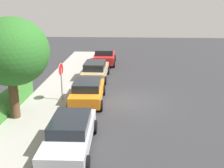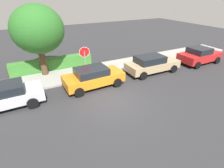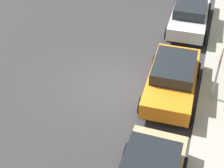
% 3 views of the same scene
% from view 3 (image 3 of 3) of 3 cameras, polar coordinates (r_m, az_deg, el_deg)
% --- Properties ---
extents(ground_plane, '(60.00, 60.00, 0.00)m').
position_cam_3_polar(ground_plane, '(14.00, -0.03, -0.28)').
color(ground_plane, '#2D2D30').
extents(stop_sign, '(0.76, 0.12, 2.44)m').
position_cam_3_polar(stop_sign, '(12.84, 17.38, 2.94)').
color(stop_sign, gray).
rests_on(stop_sign, ground_plane).
extents(parked_car_orange, '(4.13, 2.07, 1.40)m').
position_cam_3_polar(parked_car_orange, '(13.41, 10.04, 0.98)').
color(parked_car_orange, orange).
rests_on(parked_car_orange, ground_plane).
extents(parked_car_silver, '(4.60, 2.02, 1.39)m').
position_cam_3_polar(parked_car_silver, '(18.17, 12.85, 11.38)').
color(parked_car_silver, silver).
rests_on(parked_car_silver, ground_plane).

